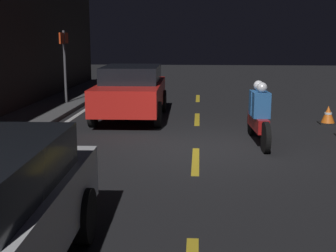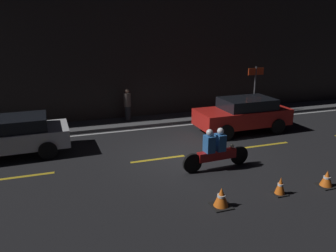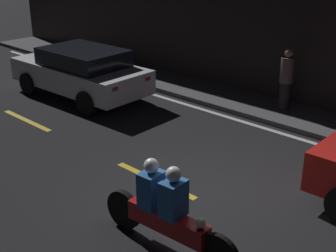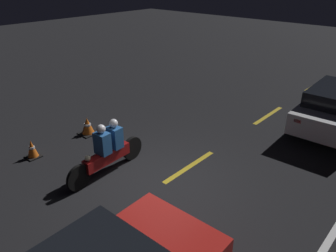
{
  "view_description": "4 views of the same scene",
  "coord_description": "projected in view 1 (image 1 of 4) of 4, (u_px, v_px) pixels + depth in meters",
  "views": [
    {
      "loc": [
        -9.71,
        -0.06,
        2.39
      ],
      "look_at": [
        -1.41,
        0.51,
        0.76
      ],
      "focal_mm": 50.0,
      "sensor_mm": 36.0,
      "label": 1
    },
    {
      "loc": [
        -4.12,
        -10.34,
        4.51
      ],
      "look_at": [
        -0.46,
        0.49,
        1.04
      ],
      "focal_mm": 35.0,
      "sensor_mm": 36.0,
      "label": 2
    },
    {
      "loc": [
        4.49,
        -5.53,
        4.3
      ],
      "look_at": [
        -0.87,
        0.22,
        1.08
      ],
      "focal_mm": 50.0,
      "sensor_mm": 36.0,
      "label": 3
    },
    {
      "loc": [
        4.82,
        4.45,
        4.68
      ],
      "look_at": [
        -0.78,
        -0.56,
        1.08
      ],
      "focal_mm": 35.0,
      "sensor_mm": 36.0,
      "label": 4
    }
  ],
  "objects": [
    {
      "name": "lane_dash_d",
      "position": [
        197.0,
        119.0,
        13.4
      ],
      "size": [
        2.0,
        0.14,
        0.01
      ],
      "color": "gold",
      "rests_on": "ground"
    },
    {
      "name": "lane_solid_kerb",
      "position": [
        30.0,
        146.0,
        10.21
      ],
      "size": [
        25.2,
        0.14,
        0.01
      ],
      "color": "silver",
      "rests_on": "ground"
    },
    {
      "name": "shop_sign",
      "position": [
        64.0,
        52.0,
        15.53
      ],
      "size": [
        0.9,
        0.08,
        2.4
      ],
      "color": "#4C4C51",
      "rests_on": "raised_curb"
    },
    {
      "name": "traffic_cone_far",
      "position": [
        328.0,
        115.0,
        12.71
      ],
      "size": [
        0.47,
        0.47,
        0.49
      ],
      "color": "black",
      "rests_on": "ground"
    },
    {
      "name": "ground_plane",
      "position": [
        196.0,
        148.0,
        9.97
      ],
      "size": [
        56.0,
        56.0,
        0.0
      ],
      "primitive_type": "plane",
      "color": "black"
    },
    {
      "name": "lane_dash_e",
      "position": [
        198.0,
        98.0,
        17.8
      ],
      "size": [
        2.0,
        0.14,
        0.01
      ],
      "color": "gold",
      "rests_on": "ground"
    },
    {
      "name": "lane_dash_c",
      "position": [
        196.0,
        161.0,
        8.99
      ],
      "size": [
        2.0,
        0.14,
        0.01
      ],
      "color": "gold",
      "rests_on": "ground"
    },
    {
      "name": "taxi_red",
      "position": [
        131.0,
        91.0,
        13.42
      ],
      "size": [
        4.18,
        1.97,
        1.5
      ],
      "rotation": [
        0.0,
        0.0,
        3.17
      ],
      "color": "red",
      "rests_on": "ground"
    },
    {
      "name": "motorcycle",
      "position": [
        259.0,
        115.0,
        10.29
      ],
      "size": [
        2.42,
        0.4,
        1.39
      ],
      "rotation": [
        0.0,
        0.0,
        0.06
      ],
      "color": "black",
      "rests_on": "ground"
    }
  ]
}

